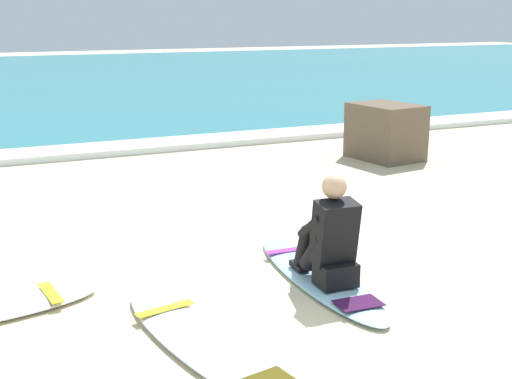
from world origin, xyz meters
The scene contains 7 objects.
ground_plane centered at (0.00, 0.00, 0.00)m, with size 80.00×80.00×0.00m, color beige.
sea centered at (0.00, 20.37, 0.05)m, with size 80.00×28.00×0.10m, color teal.
breaking_foam centered at (0.00, 6.67, 0.06)m, with size 80.00×0.90×0.11m, color white.
surfboard_main centered at (0.11, 0.19, 0.04)m, with size 0.64×2.25×0.08m.
surfer_seated centered at (0.10, -0.01, 0.44)m, with size 0.39×0.72×0.95m.
surfboard_spare_far centered at (-1.24, -0.60, 0.04)m, with size 0.91×2.27×0.08m.
shoreline_rock centered at (3.68, 4.28, 0.44)m, with size 1.10×0.84×0.89m, color brown.
Camera 1 is at (-2.73, -4.69, 2.28)m, focal length 47.60 mm.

